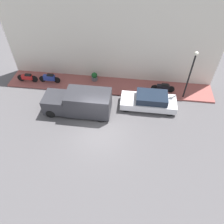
{
  "coord_description": "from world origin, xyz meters",
  "views": [
    {
      "loc": [
        -9.9,
        -2.17,
        12.22
      ],
      "look_at": [
        1.39,
        -0.76,
        0.6
      ],
      "focal_mm": 35.0,
      "sensor_mm": 36.0,
      "label": 1
    }
  ],
  "objects_px": {
    "delivery_van": "(79,102)",
    "streetlamp": "(191,70)",
    "parked_car": "(149,101)",
    "motorcycle_black": "(163,87)",
    "motorcycle_blue": "(49,78)",
    "potted_plant": "(94,77)",
    "motorcycle_red": "(27,77)"
  },
  "relations": [
    {
      "from": "parked_car",
      "to": "motorcycle_blue",
      "type": "distance_m",
      "value": 8.96
    },
    {
      "from": "motorcycle_red",
      "to": "motorcycle_black",
      "type": "xyz_separation_m",
      "value": [
        0.08,
        -11.88,
        0.0
      ]
    },
    {
      "from": "parked_car",
      "to": "streetlamp",
      "type": "distance_m",
      "value": 3.84
    },
    {
      "from": "streetlamp",
      "to": "motorcycle_red",
      "type": "bearing_deg",
      "value": 88.39
    },
    {
      "from": "delivery_van",
      "to": "motorcycle_red",
      "type": "height_order",
      "value": "delivery_van"
    },
    {
      "from": "parked_car",
      "to": "motorcycle_red",
      "type": "bearing_deg",
      "value": 80.47
    },
    {
      "from": "motorcycle_black",
      "to": "streetlamp",
      "type": "height_order",
      "value": "streetlamp"
    },
    {
      "from": "streetlamp",
      "to": "potted_plant",
      "type": "distance_m",
      "value": 8.16
    },
    {
      "from": "delivery_van",
      "to": "streetlamp",
      "type": "height_order",
      "value": "streetlamp"
    },
    {
      "from": "streetlamp",
      "to": "motorcycle_black",
      "type": "bearing_deg",
      "value": 74.75
    },
    {
      "from": "motorcycle_blue",
      "to": "potted_plant",
      "type": "bearing_deg",
      "value": -78.01
    },
    {
      "from": "delivery_van",
      "to": "motorcycle_blue",
      "type": "xyz_separation_m",
      "value": [
        3.17,
        3.42,
        -0.39
      ]
    },
    {
      "from": "potted_plant",
      "to": "parked_car",
      "type": "bearing_deg",
      "value": -119.38
    },
    {
      "from": "parked_car",
      "to": "potted_plant",
      "type": "xyz_separation_m",
      "value": [
        2.75,
        4.88,
        -0.12
      ]
    },
    {
      "from": "delivery_van",
      "to": "motorcycle_blue",
      "type": "height_order",
      "value": "delivery_van"
    },
    {
      "from": "parked_car",
      "to": "potted_plant",
      "type": "distance_m",
      "value": 5.6
    },
    {
      "from": "parked_car",
      "to": "motorcycle_red",
      "type": "xyz_separation_m",
      "value": [
        1.8,
        10.73,
        -0.06
      ]
    },
    {
      "from": "delivery_van",
      "to": "motorcycle_blue",
      "type": "bearing_deg",
      "value": 47.19
    },
    {
      "from": "motorcycle_blue",
      "to": "parked_car",
      "type": "bearing_deg",
      "value": -102.43
    },
    {
      "from": "motorcycle_blue",
      "to": "motorcycle_black",
      "type": "xyz_separation_m",
      "value": [
        -0.05,
        -9.9,
        -0.03
      ]
    },
    {
      "from": "motorcycle_black",
      "to": "potted_plant",
      "type": "xyz_separation_m",
      "value": [
        0.87,
        6.03,
        -0.07
      ]
    },
    {
      "from": "motorcycle_black",
      "to": "streetlamp",
      "type": "bearing_deg",
      "value": -105.25
    },
    {
      "from": "delivery_van",
      "to": "streetlamp",
      "type": "distance_m",
      "value": 8.78
    },
    {
      "from": "delivery_van",
      "to": "potted_plant",
      "type": "distance_m",
      "value": 4.04
    },
    {
      "from": "delivery_van",
      "to": "motorcycle_red",
      "type": "distance_m",
      "value": 6.21
    },
    {
      "from": "streetlamp",
      "to": "potted_plant",
      "type": "bearing_deg",
      "value": 80.24
    },
    {
      "from": "motorcycle_blue",
      "to": "potted_plant",
      "type": "distance_m",
      "value": 3.95
    },
    {
      "from": "delivery_van",
      "to": "motorcycle_red",
      "type": "bearing_deg",
      "value": 60.6
    },
    {
      "from": "motorcycle_red",
      "to": "streetlamp",
      "type": "relative_size",
      "value": 0.45
    },
    {
      "from": "streetlamp",
      "to": "motorcycle_blue",
      "type": "bearing_deg",
      "value": 87.5
    },
    {
      "from": "parked_car",
      "to": "motorcycle_black",
      "type": "relative_size",
      "value": 2.22
    },
    {
      "from": "parked_car",
      "to": "motorcycle_black",
      "type": "bearing_deg",
      "value": -31.46
    }
  ]
}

